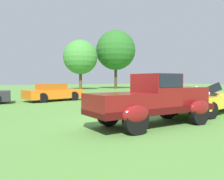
# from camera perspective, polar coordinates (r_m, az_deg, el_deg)

# --- Properties ---
(ground_plane) EXTENTS (120.00, 120.00, 0.00)m
(ground_plane) POSITION_cam_1_polar(r_m,az_deg,el_deg) (8.06, 5.27, -8.36)
(ground_plane) COLOR #568C3D
(feature_pickup_truck) EXTENTS (4.59, 1.91, 1.70)m
(feature_pickup_truck) POSITION_cam_1_polar(r_m,az_deg,el_deg) (7.78, 10.14, -2.32)
(feature_pickup_truck) COLOR #400B0B
(feature_pickup_truck) RESTS_ON ground_plane
(neighbor_convertible) EXTENTS (4.70, 2.76, 1.40)m
(neighbor_convertible) POSITION_cam_1_polar(r_m,az_deg,el_deg) (11.31, 22.07, -2.44)
(neighbor_convertible) COLOR yellow
(neighbor_convertible) RESTS_ON ground_plane
(show_car_orange) EXTENTS (4.23, 2.47, 1.22)m
(show_car_orange) POSITION_cam_1_polar(r_m,az_deg,el_deg) (16.90, -14.14, -0.69)
(show_car_orange) COLOR orange
(show_car_orange) RESTS_ON ground_plane
(show_car_teal) EXTENTS (4.29, 2.45, 1.22)m
(show_car_teal) POSITION_cam_1_polar(r_m,az_deg,el_deg) (22.29, 10.66, 0.10)
(show_car_teal) COLOR teal
(show_car_teal) RESTS_ON ground_plane
(treeline_mid_left) EXTENTS (5.08, 5.08, 7.34)m
(treeline_mid_left) POSITION_cam_1_polar(r_m,az_deg,el_deg) (35.04, -7.72, 7.83)
(treeline_mid_left) COLOR brown
(treeline_mid_left) RESTS_ON ground_plane
(treeline_center) EXTENTS (6.39, 6.39, 9.42)m
(treeline_center) POSITION_cam_1_polar(r_m,az_deg,el_deg) (38.27, 0.92, 9.55)
(treeline_center) COLOR #47331E
(treeline_center) RESTS_ON ground_plane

